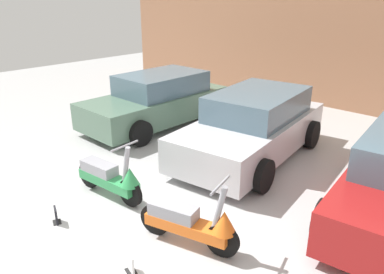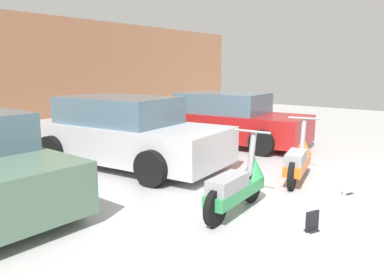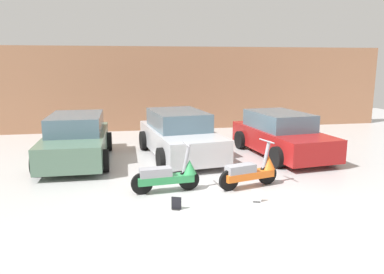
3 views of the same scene
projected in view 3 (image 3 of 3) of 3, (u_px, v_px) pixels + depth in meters
name	position (u px, v px, depth m)	size (l,w,h in m)	color
ground_plane	(222.00, 199.00, 8.12)	(28.00, 28.00, 0.00)	#B2B2B2
wall_back	(171.00, 89.00, 16.15)	(19.60, 0.12, 3.56)	#9E6B4C
scooter_front_left	(169.00, 175.00, 8.50)	(1.58, 0.57, 1.10)	black
scooter_front_right	(251.00, 171.00, 8.82)	(1.54, 0.71, 1.09)	black
car_rear_left	(76.00, 139.00, 11.12)	(1.98, 4.07, 1.38)	#51705B
car_rear_center	(180.00, 135.00, 11.67)	(2.43, 4.36, 1.42)	#B7B7BC
car_rear_right	(281.00, 135.00, 11.86)	(2.28, 4.15, 1.35)	maroon
placard_near_left_scooter	(176.00, 204.00, 7.52)	(0.20, 0.17, 0.26)	black
placard_near_right_scooter	(257.00, 197.00, 7.93)	(0.20, 0.16, 0.26)	black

